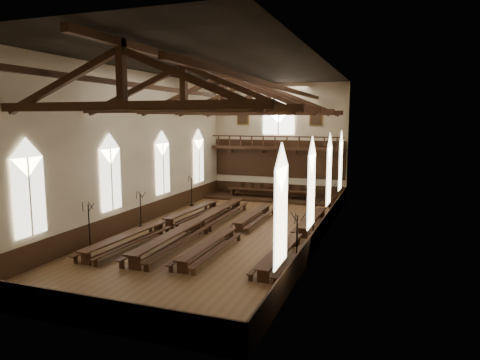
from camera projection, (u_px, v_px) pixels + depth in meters
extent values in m
plane|color=brown|center=(224.00, 232.00, 26.36)|extent=(26.00, 26.00, 0.00)
plane|color=beige|center=(278.00, 141.00, 37.76)|extent=(12.00, 0.00, 12.00)
plane|color=beige|center=(69.00, 180.00, 13.55)|extent=(12.00, 0.00, 12.00)
plane|color=beige|center=(137.00, 149.00, 27.67)|extent=(0.00, 26.00, 26.00)
plane|color=beige|center=(324.00, 154.00, 23.64)|extent=(0.00, 26.00, 26.00)
plane|color=black|center=(223.00, 66.00, 24.95)|extent=(26.00, 26.00, 0.00)
cube|color=black|center=(278.00, 190.00, 38.34)|extent=(11.90, 0.08, 1.20)
cube|color=black|center=(78.00, 311.00, 14.20)|extent=(11.90, 0.08, 1.20)
cube|color=black|center=(140.00, 215.00, 28.28)|extent=(0.08, 25.90, 1.20)
cube|color=black|center=(321.00, 231.00, 24.27)|extent=(0.08, 25.90, 1.20)
cube|color=white|center=(29.00, 197.00, 19.48)|extent=(0.05, 1.80, 3.60)
cube|color=white|center=(27.00, 158.00, 19.23)|extent=(0.05, 1.80, 1.80)
cylinder|color=beige|center=(30.00, 197.00, 19.47)|extent=(0.08, 0.08, 3.60)
cube|color=white|center=(111.00, 180.00, 25.07)|extent=(0.05, 1.80, 3.60)
cube|color=white|center=(110.00, 149.00, 24.82)|extent=(0.05, 1.80, 1.80)
cylinder|color=beige|center=(112.00, 180.00, 25.06)|extent=(0.08, 0.08, 3.60)
cube|color=white|center=(163.00, 169.00, 30.66)|extent=(0.05, 1.80, 3.60)
cube|color=white|center=(162.00, 144.00, 30.40)|extent=(0.05, 1.80, 1.80)
cylinder|color=beige|center=(163.00, 169.00, 30.64)|extent=(0.08, 0.08, 3.60)
cube|color=white|center=(199.00, 161.00, 36.24)|extent=(0.05, 1.80, 3.60)
cube|color=white|center=(198.00, 140.00, 35.99)|extent=(0.05, 1.80, 1.80)
cylinder|color=beige|center=(199.00, 161.00, 36.23)|extent=(0.08, 0.08, 3.60)
cube|color=white|center=(281.00, 217.00, 15.51)|extent=(0.05, 1.80, 3.60)
cube|color=white|center=(282.00, 167.00, 15.26)|extent=(0.05, 1.80, 1.80)
cylinder|color=beige|center=(280.00, 217.00, 15.53)|extent=(0.08, 0.08, 3.60)
cube|color=white|center=(311.00, 191.00, 21.10)|extent=(0.05, 1.80, 3.60)
cube|color=white|center=(312.00, 155.00, 20.85)|extent=(0.05, 1.80, 1.80)
cylinder|color=beige|center=(310.00, 191.00, 21.11)|extent=(0.08, 0.08, 3.60)
cube|color=white|center=(329.00, 176.00, 26.69)|extent=(0.05, 1.80, 3.60)
cube|color=white|center=(330.00, 147.00, 26.44)|extent=(0.05, 1.80, 1.80)
cylinder|color=beige|center=(328.00, 176.00, 26.70)|extent=(0.08, 0.08, 3.60)
cube|color=white|center=(340.00, 166.00, 32.28)|extent=(0.05, 1.80, 3.60)
cube|color=white|center=(341.00, 142.00, 32.02)|extent=(0.05, 1.80, 1.80)
cylinder|color=beige|center=(340.00, 166.00, 32.29)|extent=(0.08, 0.08, 3.60)
cube|color=white|center=(278.00, 121.00, 37.41)|extent=(2.80, 0.05, 2.40)
cube|color=white|center=(279.00, 107.00, 37.25)|extent=(2.80, 0.05, 2.80)
cylinder|color=beige|center=(278.00, 121.00, 37.38)|extent=(0.10, 0.10, 2.40)
cube|color=#3A1F12|center=(277.00, 148.00, 37.24)|extent=(11.80, 1.20, 0.20)
cube|color=black|center=(278.00, 159.00, 37.92)|extent=(11.80, 0.10, 3.30)
cube|color=#3A1F12|center=(275.00, 137.00, 36.59)|extent=(11.60, 0.12, 0.10)
cube|color=#3A1F12|center=(275.00, 147.00, 36.72)|extent=(11.60, 0.12, 0.10)
cube|color=#3A1F12|center=(230.00, 150.00, 39.16)|extent=(0.35, 0.40, 0.50)
cube|color=#3A1F12|center=(261.00, 151.00, 38.15)|extent=(0.35, 0.40, 0.50)
cube|color=#3A1F12|center=(294.00, 151.00, 37.14)|extent=(0.35, 0.40, 0.50)
cube|color=#3A1F12|center=(329.00, 152.00, 36.13)|extent=(0.35, 0.40, 0.50)
cube|color=brown|center=(243.00, 117.00, 38.49)|extent=(1.15, 0.06, 1.45)
cube|color=black|center=(243.00, 117.00, 38.45)|extent=(0.95, 0.04, 1.25)
cube|color=brown|center=(316.00, 117.00, 36.27)|extent=(1.15, 0.06, 1.45)
cube|color=black|center=(316.00, 117.00, 36.23)|extent=(0.95, 0.04, 1.25)
cube|color=#3A1F12|center=(123.00, 106.00, 16.00)|extent=(11.70, 0.35, 0.35)
cube|color=#3A1F12|center=(121.00, 70.00, 15.82)|extent=(0.30, 0.30, 2.40)
cube|color=#3A1F12|center=(60.00, 84.00, 16.85)|extent=(5.44, 0.26, 2.40)
cube|color=#3A1F12|center=(192.00, 79.00, 14.91)|extent=(5.44, 0.26, 2.40)
cube|color=#3A1F12|center=(184.00, 109.00, 20.66)|extent=(11.70, 0.35, 0.35)
cube|color=#3A1F12|center=(184.00, 82.00, 20.48)|extent=(0.30, 0.30, 2.40)
cube|color=#3A1F12|center=(133.00, 91.00, 21.50)|extent=(5.44, 0.26, 2.40)
cube|color=#3A1F12|center=(240.00, 89.00, 19.57)|extent=(5.44, 0.26, 2.40)
cube|color=#3A1F12|center=(223.00, 111.00, 25.32)|extent=(11.70, 0.35, 0.35)
cube|color=#3A1F12|center=(223.00, 89.00, 25.13)|extent=(0.30, 0.30, 2.40)
cube|color=#3A1F12|center=(179.00, 96.00, 26.16)|extent=(5.44, 0.26, 2.40)
cube|color=#3A1F12|center=(270.00, 95.00, 24.22)|extent=(5.44, 0.26, 2.40)
cube|color=#3A1F12|center=(250.00, 112.00, 29.97)|extent=(11.70, 0.35, 0.35)
cube|color=#3A1F12|center=(250.00, 93.00, 29.79)|extent=(0.30, 0.30, 2.40)
cube|color=#3A1F12|center=(212.00, 100.00, 30.81)|extent=(5.44, 0.26, 2.40)
cube|color=#3A1F12|center=(290.00, 99.00, 28.88)|extent=(5.44, 0.26, 2.40)
cube|color=#3A1F12|center=(269.00, 113.00, 34.63)|extent=(11.70, 0.35, 0.35)
cube|color=#3A1F12|center=(270.00, 97.00, 34.45)|extent=(0.30, 0.30, 2.40)
cube|color=#3A1F12|center=(236.00, 102.00, 35.47)|extent=(5.44, 0.26, 2.40)
cube|color=#3A1F12|center=(305.00, 101.00, 33.53)|extent=(5.44, 0.26, 2.40)
cube|color=#3A1F12|center=(172.00, 90.00, 26.26)|extent=(0.25, 25.70, 0.25)
cube|color=#3A1F12|center=(278.00, 87.00, 24.00)|extent=(0.25, 25.70, 0.25)
cube|color=#3A1F12|center=(223.00, 71.00, 24.99)|extent=(0.30, 25.70, 0.30)
cube|color=#3A1F12|center=(130.00, 235.00, 23.07)|extent=(1.03, 6.84, 0.08)
cube|color=#3A1F12|center=(92.00, 259.00, 20.27)|extent=(0.58, 0.11, 0.65)
cube|color=#3A1F12|center=(159.00, 228.00, 25.98)|extent=(0.58, 0.11, 0.65)
cube|color=#3A1F12|center=(130.00, 243.00, 23.14)|extent=(0.39, 6.03, 0.08)
cube|color=#3A1F12|center=(121.00, 239.00, 23.34)|extent=(0.63, 6.82, 0.06)
cube|color=#3A1F12|center=(82.00, 261.00, 20.47)|extent=(0.22, 0.08, 0.38)
cube|color=#3A1F12|center=(151.00, 230.00, 26.28)|extent=(0.22, 0.08, 0.38)
cube|color=#3A1F12|center=(139.00, 242.00, 22.88)|extent=(0.63, 6.82, 0.06)
cube|color=#3A1F12|center=(102.00, 264.00, 20.01)|extent=(0.22, 0.08, 0.38)
cube|color=#3A1F12|center=(168.00, 231.00, 25.81)|extent=(0.22, 0.08, 0.38)
cube|color=#3A1F12|center=(191.00, 209.00, 29.96)|extent=(1.03, 6.84, 0.08)
cube|color=#3A1F12|center=(169.00, 224.00, 27.16)|extent=(0.58, 0.11, 0.65)
cube|color=#3A1F12|center=(209.00, 206.00, 32.87)|extent=(0.58, 0.11, 0.65)
cube|color=#3A1F12|center=(191.00, 215.00, 30.03)|extent=(0.39, 6.03, 0.08)
cube|color=#3A1F12|center=(183.00, 212.00, 30.24)|extent=(0.63, 6.82, 0.06)
cube|color=#3A1F12|center=(161.00, 225.00, 27.36)|extent=(0.22, 0.08, 0.38)
cube|color=#3A1F12|center=(202.00, 207.00, 33.17)|extent=(0.22, 0.08, 0.38)
cube|color=#3A1F12|center=(198.00, 213.00, 29.77)|extent=(0.63, 6.82, 0.06)
cube|color=#3A1F12|center=(177.00, 227.00, 26.90)|extent=(0.22, 0.08, 0.38)
cube|color=#3A1F12|center=(216.00, 208.00, 32.70)|extent=(0.22, 0.08, 0.38)
cube|color=#3A1F12|center=(168.00, 235.00, 22.86)|extent=(0.88, 7.50, 0.09)
cube|color=#3A1F12|center=(132.00, 262.00, 19.78)|extent=(0.64, 0.10, 0.72)
cube|color=#3A1F12|center=(196.00, 228.00, 26.05)|extent=(0.64, 0.10, 0.72)
cube|color=#3A1F12|center=(168.00, 244.00, 22.93)|extent=(0.20, 6.63, 0.09)
cube|color=#3A1F12|center=(157.00, 240.00, 23.11)|extent=(0.43, 7.49, 0.06)
cube|color=#3A1F12|center=(119.00, 264.00, 19.96)|extent=(0.24, 0.08, 0.42)
cube|color=#3A1F12|center=(186.00, 229.00, 26.33)|extent=(0.24, 0.08, 0.42)
cube|color=#3A1F12|center=(179.00, 242.00, 22.69)|extent=(0.43, 7.49, 0.06)
cube|color=#3A1F12|center=(144.00, 267.00, 19.53)|extent=(0.24, 0.08, 0.42)
cube|color=#3A1F12|center=(206.00, 231.00, 25.91)|extent=(0.24, 0.08, 0.42)
cube|color=#3A1F12|center=(221.00, 208.00, 29.75)|extent=(0.88, 7.50, 0.09)
cube|color=#3A1F12|center=(200.00, 225.00, 26.67)|extent=(0.64, 0.10, 0.72)
cube|color=#3A1F12|center=(237.00, 205.00, 32.94)|extent=(0.64, 0.10, 0.72)
cube|color=#3A1F12|center=(221.00, 215.00, 29.82)|extent=(0.20, 6.63, 0.09)
cube|color=#3A1F12|center=(212.00, 212.00, 30.00)|extent=(0.43, 7.49, 0.06)
cube|color=#3A1F12|center=(190.00, 227.00, 26.85)|extent=(0.24, 0.08, 0.42)
cube|color=#3A1F12|center=(230.00, 206.00, 33.23)|extent=(0.24, 0.08, 0.42)
cube|color=#3A1F12|center=(230.00, 213.00, 29.58)|extent=(0.43, 7.49, 0.06)
cube|color=#3A1F12|center=(210.00, 229.00, 26.43)|extent=(0.24, 0.08, 0.42)
cube|color=#3A1F12|center=(246.00, 207.00, 32.80)|extent=(0.24, 0.08, 0.42)
cube|color=#3A1F12|center=(209.00, 243.00, 21.89)|extent=(0.65, 6.41, 0.07)
cube|color=#3A1F12|center=(183.00, 267.00, 19.25)|extent=(0.54, 0.07, 0.61)
cube|color=#3A1F12|center=(229.00, 235.00, 24.62)|extent=(0.54, 0.07, 0.61)
cube|color=#3A1F12|center=(209.00, 250.00, 21.94)|extent=(0.08, 5.68, 0.07)
cube|color=#3A1F12|center=(199.00, 246.00, 22.11)|extent=(0.26, 6.41, 0.05)
cube|color=#3A1F12|center=(171.00, 269.00, 19.41)|extent=(0.21, 0.06, 0.36)
cube|color=#3A1F12|center=(220.00, 236.00, 24.87)|extent=(0.21, 0.06, 0.36)
cube|color=#3A1F12|center=(219.00, 249.00, 21.73)|extent=(0.26, 6.41, 0.05)
cube|color=#3A1F12|center=(194.00, 272.00, 19.03)|extent=(0.21, 0.06, 0.36)
cube|color=#3A1F12|center=(239.00, 238.00, 24.49)|extent=(0.21, 0.06, 0.36)
cube|color=#3A1F12|center=(253.00, 213.00, 28.78)|extent=(0.65, 6.41, 0.07)
cube|color=#3A1F12|center=(239.00, 228.00, 26.14)|extent=(0.54, 0.07, 0.61)
cube|color=#3A1F12|center=(265.00, 210.00, 31.51)|extent=(0.54, 0.07, 0.61)
cube|color=#3A1F12|center=(253.00, 219.00, 28.84)|extent=(0.08, 5.68, 0.07)
cube|color=#3A1F12|center=(245.00, 216.00, 29.01)|extent=(0.26, 6.41, 0.05)
cube|color=#3A1F12|center=(230.00, 230.00, 26.31)|extent=(0.21, 0.06, 0.36)
cube|color=#3A1F12|center=(258.00, 211.00, 31.76)|extent=(0.21, 0.06, 0.36)
cube|color=#3A1F12|center=(261.00, 218.00, 28.62)|extent=(0.26, 6.41, 0.05)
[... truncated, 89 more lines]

